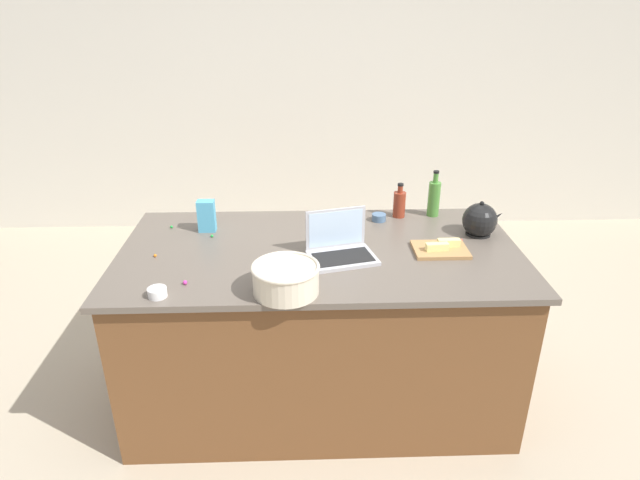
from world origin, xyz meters
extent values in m
plane|color=#B7A88E|center=(0.00, 0.00, 0.00)|extent=(12.00, 12.00, 0.00)
cube|color=beige|center=(0.00, 2.48, 1.30)|extent=(8.00, 0.10, 2.60)
cube|color=brown|center=(0.00, 0.00, 0.43)|extent=(1.93, 0.98, 0.87)
cube|color=#60564C|center=(0.00, 0.00, 0.89)|extent=(1.99, 1.04, 0.03)
cube|color=#B7B7BC|center=(0.10, -0.12, 0.91)|extent=(0.35, 0.29, 0.02)
cube|color=black|center=(0.11, -0.13, 0.92)|extent=(0.30, 0.22, 0.00)
cube|color=#B7B7BC|center=(0.08, -0.01, 1.02)|extent=(0.29, 0.08, 0.20)
cube|color=silver|center=(0.08, -0.02, 1.02)|extent=(0.26, 0.07, 0.18)
cylinder|color=beige|center=(-0.16, -0.41, 0.96)|extent=(0.28, 0.28, 0.12)
cylinder|color=black|center=(-0.16, -0.41, 0.97)|extent=(0.23, 0.23, 0.10)
torus|color=beige|center=(-0.16, -0.41, 1.02)|extent=(0.29, 0.29, 0.02)
cylinder|color=maroon|center=(0.46, 0.41, 0.97)|extent=(0.07, 0.07, 0.14)
cylinder|color=maroon|center=(0.46, 0.41, 1.06)|extent=(0.03, 0.03, 0.04)
cylinder|color=black|center=(0.46, 0.41, 1.09)|extent=(0.03, 0.03, 0.01)
cylinder|color=#4C8C38|center=(0.66, 0.42, 1.00)|extent=(0.07, 0.07, 0.20)
cylinder|color=#4C8C38|center=(0.66, 0.42, 1.12)|extent=(0.03, 0.03, 0.06)
cylinder|color=black|center=(0.66, 0.42, 1.16)|extent=(0.03, 0.03, 0.01)
cylinder|color=black|center=(0.84, 0.15, 0.91)|extent=(0.13, 0.13, 0.01)
sphere|color=black|center=(0.84, 0.15, 0.98)|extent=(0.18, 0.18, 0.18)
cone|color=black|center=(0.92, 0.15, 1.00)|extent=(0.08, 0.03, 0.07)
sphere|color=black|center=(0.84, 0.15, 1.07)|extent=(0.02, 0.02, 0.02)
cube|color=#AD7F4C|center=(0.59, -0.05, 0.91)|extent=(0.26, 0.20, 0.02)
cube|color=#F4E58C|center=(0.57, -0.07, 0.94)|extent=(0.11, 0.04, 0.04)
cube|color=#F4E58C|center=(0.64, -0.02, 0.94)|extent=(0.11, 0.04, 0.04)
cylinder|color=white|center=(-0.70, -0.43, 0.92)|extent=(0.08, 0.08, 0.04)
cylinder|color=slate|center=(0.34, 0.35, 0.92)|extent=(0.08, 0.08, 0.04)
cube|color=#4CA5CC|center=(-0.59, 0.25, 0.99)|extent=(0.09, 0.06, 0.17)
sphere|color=red|center=(0.72, 0.06, 0.91)|extent=(0.02, 0.02, 0.02)
sphere|color=green|center=(-0.56, 0.16, 0.91)|extent=(0.01, 0.01, 0.01)
sphere|color=green|center=(-0.79, 0.29, 0.91)|extent=(0.01, 0.01, 0.01)
sphere|color=orange|center=(-0.80, -0.06, 0.91)|extent=(0.02, 0.02, 0.02)
sphere|color=#CC3399|center=(-0.60, -0.33, 0.91)|extent=(0.02, 0.02, 0.02)
camera|label=1|loc=(-0.08, -2.41, 2.07)|focal=30.33mm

